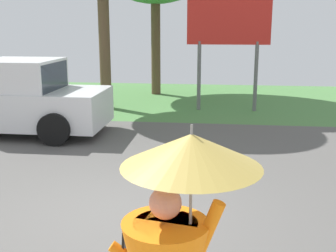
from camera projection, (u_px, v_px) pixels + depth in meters
ground_plane at (156, 156)px, 9.31m from camera, size 40.00×22.00×0.20m
pickup_truck at (5, 99)px, 10.96m from camera, size 5.20×2.28×1.88m
roadside_billboard at (229, 30)px, 13.43m from camera, size 2.60×0.12×3.50m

